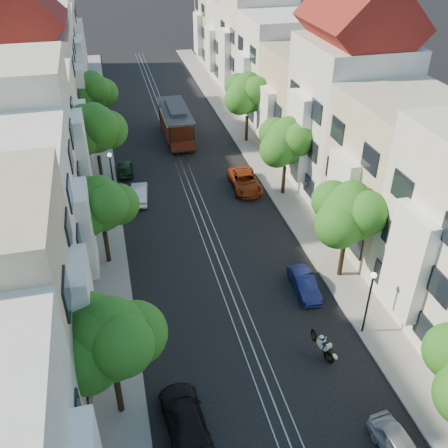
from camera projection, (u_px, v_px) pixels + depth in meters
ground at (181, 162)px, 46.34m from camera, size 200.00×200.00×0.00m
sidewalk_east at (255, 153)px, 47.75m from camera, size 2.50×80.00×0.12m
sidewalk_west at (101, 169)px, 44.87m from camera, size 2.50×80.00×0.12m
rail_left at (175, 162)px, 46.23m from camera, size 0.06×80.00×0.02m
rail_slot at (181, 161)px, 46.34m from camera, size 0.06×80.00×0.02m
rail_right at (186, 161)px, 46.45m from camera, size 0.06×80.00×0.02m
lane_line at (181, 161)px, 46.34m from camera, size 0.08×80.00×0.01m
townhouses_east at (306, 97)px, 45.79m from camera, size 7.75×72.00×12.00m
townhouses_west at (36, 121)px, 41.14m from camera, size 7.75×72.00×11.76m
tree_e_b at (350, 214)px, 29.72m from camera, size 4.93×4.08×6.68m
tree_e_c at (287, 142)px, 38.74m from camera, size 4.84×3.99×6.52m
tree_e_d at (248, 94)px, 47.54m from camera, size 5.01×4.16×6.85m
tree_w_a at (111, 341)px, 21.16m from camera, size 4.93×4.08×6.68m
tree_w_b at (102, 206)px, 31.11m from camera, size 4.72×3.87×6.27m
tree_w_c at (95, 130)px, 39.69m from camera, size 5.13×4.28×7.09m
tree_w_d at (93, 92)px, 48.90m from camera, size 4.84×3.99×6.52m
lamp_east at (370, 294)px, 26.51m from camera, size 0.32×0.32×4.16m
lamp_west at (111, 170)px, 38.66m from camera, size 0.32×0.32×4.16m
sportbike_rider at (323, 345)px, 26.26m from camera, size 0.81×1.84×1.32m
cable_car at (176, 121)px, 49.70m from camera, size 2.60×8.23×3.16m
parked_car_e_near at (400, 448)px, 21.54m from camera, size 1.73×3.56×1.17m
parked_car_e_mid at (304, 284)px, 30.71m from camera, size 1.39×3.57×1.16m
parked_car_e_far at (245, 181)px, 41.72m from camera, size 2.46×4.90×1.33m
parked_car_w_near at (185, 418)px, 22.68m from camera, size 2.14×4.56×1.29m
parked_car_w_mid at (139, 194)px, 40.06m from camera, size 1.70×3.84×1.22m
parked_car_w_far at (125, 168)px, 44.02m from camera, size 1.38×3.20×1.08m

